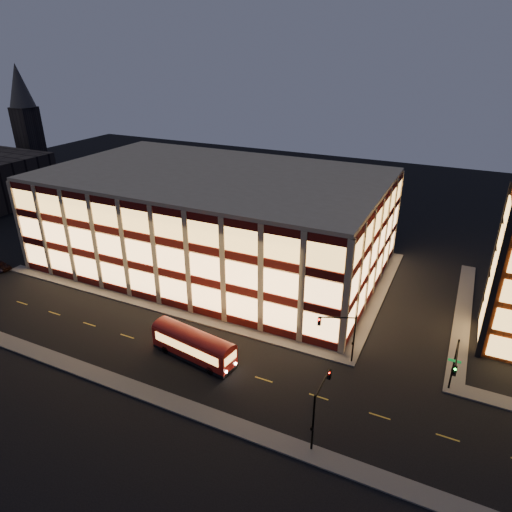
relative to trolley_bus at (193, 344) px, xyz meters
The scene contains 13 objects.
ground 9.81m from the trolley_bus, 141.23° to the left, with size 200.00×200.00×0.00m, color black.
sidewalk_office_south 12.76m from the trolley_bus, 146.22° to the left, with size 54.00×2.00×0.15m, color #514F4C.
sidewalk_office_east 27.81m from the trolley_bus, 56.05° to the left, with size 2.00×30.00×0.15m, color #514F4C.
sidewalk_tower_west 35.15m from the trolley_bus, 40.98° to the left, with size 2.00×30.00×0.15m, color #514F4C.
sidewalk_near 10.41m from the trolley_bus, 137.07° to the right, with size 100.00×2.00×0.15m, color #514F4C.
office_building 25.75m from the trolley_bus, 114.42° to the left, with size 50.45×30.45×14.50m.
church_tower 90.41m from the trolley_bus, 149.30° to the left, with size 5.00×5.00×18.00m, color #2D2621.
church_spire 92.57m from the trolley_bus, 149.30° to the left, with size 6.00×6.00×10.00m, color #4C473F.
traffic_signal_far 16.14m from the trolley_bus, 23.05° to the left, with size 3.79×1.87×6.00m.
traffic_signal_right 26.65m from the trolley_bus, 11.73° to the left, with size 1.20×4.37×6.00m.
traffic_signal_near 16.91m from the trolley_bus, 17.38° to the right, with size 0.32×4.45×6.00m.
trolley_bus is the anchor object (origin of this frame).
parked_car_0 39.74m from the trolley_bus, behind, with size 1.60×3.97×1.35m, color black.
Camera 1 is at (31.55, -40.37, 31.65)m, focal length 32.00 mm.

